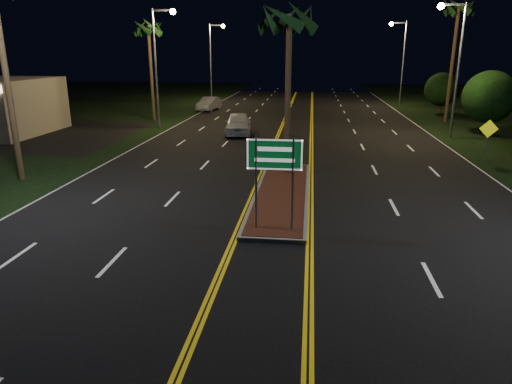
# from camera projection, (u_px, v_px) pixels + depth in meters

# --- Properties ---
(ground) EXTENTS (120.00, 120.00, 0.00)m
(ground) POSITION_uv_depth(u_px,v_px,m) (265.00, 270.00, 12.80)
(ground) COLOR black
(ground) RESTS_ON ground
(median_island) EXTENTS (2.25, 10.25, 0.17)m
(median_island) POSITION_uv_depth(u_px,v_px,m) (282.00, 194.00, 19.42)
(median_island) COLOR gray
(median_island) RESTS_ON ground
(highway_sign) EXTENTS (1.80, 0.08, 3.20)m
(highway_sign) POSITION_uv_depth(u_px,v_px,m) (274.00, 164.00, 14.74)
(highway_sign) COLOR gray
(highway_sign) RESTS_ON ground
(streetlight_left_mid) EXTENTS (1.91, 0.44, 9.00)m
(streetlight_left_mid) POSITION_uv_depth(u_px,v_px,m) (160.00, 55.00, 35.11)
(streetlight_left_mid) COLOR gray
(streetlight_left_mid) RESTS_ON ground
(streetlight_left_far) EXTENTS (1.91, 0.44, 9.00)m
(streetlight_left_far) POSITION_uv_depth(u_px,v_px,m) (213.00, 54.00, 54.10)
(streetlight_left_far) COLOR gray
(streetlight_left_far) RESTS_ON ground
(streetlight_right_mid) EXTENTS (1.91, 0.44, 9.00)m
(streetlight_right_mid) POSITION_uv_depth(u_px,v_px,m) (454.00, 55.00, 30.81)
(streetlight_right_mid) COLOR gray
(streetlight_right_mid) RESTS_ON ground
(streetlight_right_far) EXTENTS (1.91, 0.44, 9.00)m
(streetlight_right_far) POSITION_uv_depth(u_px,v_px,m) (400.00, 54.00, 49.79)
(streetlight_right_far) COLOR gray
(streetlight_right_far) RESTS_ON ground
(palm_median) EXTENTS (2.40, 2.40, 8.30)m
(palm_median) POSITION_uv_depth(u_px,v_px,m) (289.00, 19.00, 20.62)
(palm_median) COLOR #382819
(palm_median) RESTS_ON ground
(palm_left_far) EXTENTS (2.40, 2.40, 8.80)m
(palm_left_far) POSITION_uv_depth(u_px,v_px,m) (148.00, 29.00, 38.54)
(palm_left_far) COLOR #382819
(palm_left_far) RESTS_ON ground
(palm_right_far) EXTENTS (2.40, 2.40, 10.30)m
(palm_right_far) POSITION_uv_depth(u_px,v_px,m) (459.00, 10.00, 37.13)
(palm_right_far) COLOR #382819
(palm_right_far) RESTS_ON ground
(shrub_mid) EXTENTS (3.78, 3.78, 4.62)m
(shrub_mid) POSITION_uv_depth(u_px,v_px,m) (489.00, 97.00, 33.19)
(shrub_mid) COLOR #382819
(shrub_mid) RESTS_ON ground
(shrub_far) EXTENTS (3.24, 3.24, 3.96)m
(shrub_far) POSITION_uv_depth(u_px,v_px,m) (442.00, 89.00, 44.71)
(shrub_far) COLOR #382819
(shrub_far) RESTS_ON ground
(car_near) EXTENTS (3.02, 5.73, 1.83)m
(car_near) POSITION_uv_depth(u_px,v_px,m) (238.00, 122.00, 33.77)
(car_near) COLOR silver
(car_near) RESTS_ON ground
(car_far) EXTENTS (2.72, 5.00, 1.58)m
(car_far) POSITION_uv_depth(u_px,v_px,m) (209.00, 103.00, 47.69)
(car_far) COLOR silver
(car_far) RESTS_ON ground
(warning_sign) EXTENTS (0.98, 0.11, 2.34)m
(warning_sign) POSITION_uv_depth(u_px,v_px,m) (488.00, 135.00, 24.97)
(warning_sign) COLOR gray
(warning_sign) RESTS_ON ground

